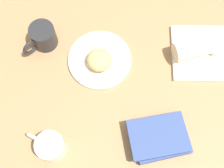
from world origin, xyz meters
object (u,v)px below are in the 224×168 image
object	(u,v)px
scone_pastry	(99,60)
sauce_cup	(217,51)
square_plate	(202,53)
breakfast_wrap	(194,48)
book_stack	(159,137)
round_plate	(100,60)
second_mug	(43,37)
coffee_mug	(50,146)

from	to	relation	value
scone_pastry	sauce_cup	world-z (taller)	scone_pastry
square_plate	breakfast_wrap	bearing A→B (deg)	-178.68
square_plate	book_stack	bearing A→B (deg)	-116.43
round_plate	breakfast_wrap	xyz separation A→B (cm)	(33.79, 4.45, 4.49)
second_mug	scone_pastry	bearing A→B (deg)	-20.67
coffee_mug	breakfast_wrap	bearing A→B (deg)	38.07
square_plate	sauce_cup	size ratio (longest dim) A/B	4.76
square_plate	book_stack	distance (cm)	36.31
coffee_mug	second_mug	xyz separation A→B (cm)	(-7.13, 39.26, 0.44)
square_plate	second_mug	xyz separation A→B (cm)	(-58.86, 1.77, 4.05)
breakfast_wrap	square_plate	bearing A→B (deg)	72.38
round_plate	coffee_mug	distance (cm)	35.96
square_plate	sauce_cup	bearing A→B (deg)	1.32
square_plate	breakfast_wrap	size ratio (longest dim) A/B	1.50
round_plate	square_plate	size ratio (longest dim) A/B	1.05
scone_pastry	square_plate	xyz separation A→B (cm)	(37.72, 6.20, -3.47)
scone_pastry	book_stack	distance (cm)	34.01
coffee_mug	sauce_cup	bearing A→B (deg)	33.54
round_plate	second_mug	size ratio (longest dim) A/B	1.91
round_plate	breakfast_wrap	size ratio (longest dim) A/B	1.57
sauce_cup	round_plate	bearing A→B (deg)	-173.78
sauce_cup	coffee_mug	distance (cm)	68.06
round_plate	sauce_cup	bearing A→B (deg)	6.22
round_plate	breakfast_wrap	distance (cm)	34.38
square_plate	book_stack	size ratio (longest dim) A/B	0.98
second_mug	square_plate	bearing A→B (deg)	-1.73
sauce_cup	coffee_mug	bearing A→B (deg)	-146.46
breakfast_wrap	book_stack	world-z (taller)	breakfast_wrap
round_plate	sauce_cup	xyz separation A→B (cm)	(42.77, 4.66, 2.37)
book_stack	breakfast_wrap	bearing A→B (deg)	69.43
scone_pastry	square_plate	bearing A→B (deg)	9.34
coffee_mug	second_mug	size ratio (longest dim) A/B	1.10
square_plate	coffee_mug	size ratio (longest dim) A/B	1.65
square_plate	coffee_mug	xyz separation A→B (cm)	(-51.73, -37.48, 3.61)
coffee_mug	scone_pastry	bearing A→B (deg)	65.87
breakfast_wrap	book_stack	bearing A→B (deg)	-39.51
sauce_cup	second_mug	distance (cm)	63.89
round_plate	coffee_mug	size ratio (longest dim) A/B	1.74
book_stack	second_mug	distance (cm)	54.78
book_stack	coffee_mug	bearing A→B (deg)	-171.97
breakfast_wrap	scone_pastry	bearing A→B (deg)	-98.68
scone_pastry	square_plate	distance (cm)	38.38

